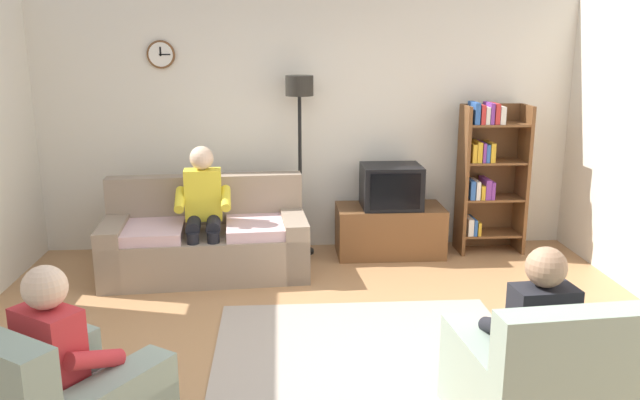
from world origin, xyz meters
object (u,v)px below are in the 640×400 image
(floor_lamp, at_px, (300,116))
(armchair_near_bookshelf, at_px, (535,389))
(couch, at_px, (206,242))
(person_in_right_armchair, at_px, (532,330))
(tv_stand, at_px, (390,230))
(person_in_left_armchair, at_px, (67,356))
(person_on_couch, at_px, (203,206))
(tv, at_px, (391,186))
(bookshelf, at_px, (487,172))

(floor_lamp, xyz_separation_m, armchair_near_bookshelf, (1.20, -3.30, -1.16))
(couch, bearing_deg, person_in_right_armchair, -51.68)
(tv_stand, relative_size, person_in_right_armchair, 0.98)
(person_in_right_armchair, bearing_deg, person_in_left_armchair, -176.94)
(couch, relative_size, person_in_right_armchair, 1.75)
(tv_stand, bearing_deg, person_in_left_armchair, -124.68)
(person_on_couch, height_order, person_in_left_armchair, person_on_couch)
(couch, xyz_separation_m, person_in_left_armchair, (-0.39, -2.81, 0.29))
(tv_stand, distance_m, tv, 0.48)
(armchair_near_bookshelf, distance_m, person_on_couch, 3.42)
(floor_lamp, relative_size, armchair_near_bookshelf, 1.96)
(floor_lamp, height_order, armchair_near_bookshelf, floor_lamp)
(person_in_left_armchair, relative_size, person_in_right_armchair, 1.00)
(floor_lamp, height_order, person_in_right_armchair, floor_lamp)
(armchair_near_bookshelf, bearing_deg, floor_lamp, 109.92)
(couch, height_order, bookshelf, bookshelf)
(bookshelf, bearing_deg, person_on_couch, -167.92)
(person_on_couch, bearing_deg, bookshelf, 12.08)
(bookshelf, xyz_separation_m, person_in_left_armchair, (-3.27, -3.31, -0.25))
(tv, distance_m, armchair_near_bookshelf, 3.22)
(couch, bearing_deg, person_on_couch, -89.23)
(bookshelf, bearing_deg, person_in_left_armchair, -134.65)
(floor_lamp, bearing_deg, person_on_couch, -145.00)
(person_in_left_armchair, xyz_separation_m, person_in_right_armchair, (2.50, 0.13, 0.00))
(person_in_right_armchair, bearing_deg, bookshelf, 76.39)
(tv, bearing_deg, person_on_couch, -164.24)
(tv_stand, bearing_deg, bookshelf, 3.85)
(person_on_couch, distance_m, person_in_right_armchair, 3.32)
(bookshelf, xyz_separation_m, floor_lamp, (-1.96, 0.03, 0.59))
(tv_stand, xyz_separation_m, tv, (0.00, -0.02, 0.48))
(armchair_near_bookshelf, bearing_deg, bookshelf, 76.87)
(tv, distance_m, bookshelf, 1.04)
(bookshelf, distance_m, person_in_left_armchair, 4.67)
(couch, relative_size, tv, 3.26)
(person_on_couch, bearing_deg, floor_lamp, 35.00)
(bookshelf, distance_m, person_in_right_armchair, 3.28)
(tv_stand, distance_m, bookshelf, 1.19)
(couch, distance_m, floor_lamp, 1.56)
(bookshelf, bearing_deg, tv, -174.80)
(bookshelf, height_order, person_in_left_armchair, bookshelf)
(person_in_right_armchair, bearing_deg, floor_lamp, 110.32)
(tv_stand, height_order, floor_lamp, floor_lamp)
(couch, height_order, armchair_near_bookshelf, same)
(couch, height_order, floor_lamp, floor_lamp)
(tv_stand, bearing_deg, person_in_right_armchair, -85.24)
(bookshelf, bearing_deg, floor_lamp, 179.13)
(tv_stand, distance_m, person_in_left_armchair, 3.96)
(person_on_couch, distance_m, person_in_left_armchair, 2.73)
(person_in_left_armchair, bearing_deg, bookshelf, 45.35)
(armchair_near_bookshelf, relative_size, person_on_couch, 0.76)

